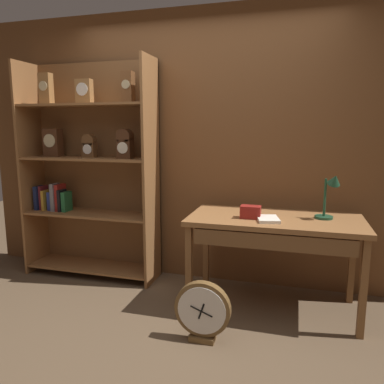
% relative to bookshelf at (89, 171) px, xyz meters
% --- Properties ---
extents(ground_plane, '(10.00, 10.00, 0.00)m').
position_rel_bookshelf_xyz_m(ground_plane, '(1.14, -1.15, -1.08)').
color(ground_plane, brown).
extents(back_wood_panel, '(4.80, 0.05, 2.60)m').
position_rel_bookshelf_xyz_m(back_wood_panel, '(1.14, 0.21, 0.22)').
color(back_wood_panel, brown).
rests_on(back_wood_panel, ground).
extents(bookshelf, '(1.36, 0.39, 2.14)m').
position_rel_bookshelf_xyz_m(bookshelf, '(0.00, 0.00, 0.00)').
color(bookshelf, brown).
rests_on(bookshelf, ground).
extents(workbench, '(1.39, 0.68, 0.78)m').
position_rel_bookshelf_xyz_m(workbench, '(1.86, -0.31, -0.38)').
color(workbench, brown).
rests_on(workbench, ground).
extents(desk_lamp, '(0.20, 0.20, 0.38)m').
position_rel_bookshelf_xyz_m(desk_lamp, '(2.27, -0.24, -0.09)').
color(desk_lamp, '#1E472D').
rests_on(desk_lamp, workbench).
extents(toolbox_small, '(0.16, 0.10, 0.10)m').
position_rel_bookshelf_xyz_m(toolbox_small, '(1.67, -0.37, -0.24)').
color(toolbox_small, maroon).
rests_on(toolbox_small, workbench).
extents(open_repair_manual, '(0.21, 0.25, 0.02)m').
position_rel_bookshelf_xyz_m(open_repair_manual, '(1.81, -0.41, -0.28)').
color(open_repair_manual, silver).
rests_on(open_repair_manual, workbench).
extents(round_clock_large, '(0.40, 0.11, 0.44)m').
position_rel_bookshelf_xyz_m(round_clock_large, '(1.42, -0.92, -0.85)').
color(round_clock_large, brown).
rests_on(round_clock_large, ground).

